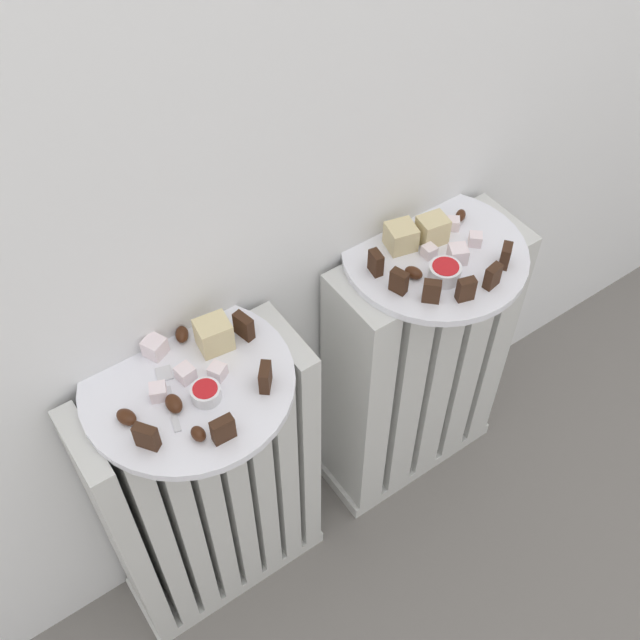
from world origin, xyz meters
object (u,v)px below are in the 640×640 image
(radiator_left, at_px, (212,491))
(radiator_right, at_px, (416,370))
(plate_right, at_px, (435,253))
(plate_left, at_px, (188,383))
(jam_bowl_left, at_px, (206,393))
(jam_bowl_right, at_px, (445,272))
(fork, at_px, (169,393))

(radiator_left, relative_size, radiator_right, 1.00)
(plate_right, bearing_deg, plate_left, 180.00)
(radiator_right, bearing_deg, plate_left, 180.00)
(jam_bowl_left, xyz_separation_m, jam_bowl_right, (0.38, -0.01, 0.00))
(plate_right, bearing_deg, jam_bowl_right, -118.03)
(radiator_left, height_order, jam_bowl_right, jam_bowl_right)
(plate_left, bearing_deg, jam_bowl_right, -7.47)
(fork, bearing_deg, plate_right, 0.74)
(jam_bowl_right, height_order, fork, jam_bowl_right)
(radiator_right, xyz_separation_m, jam_bowl_right, (-0.03, -0.05, 0.31))
(radiator_left, xyz_separation_m, jam_bowl_right, (0.38, -0.05, 0.31))
(plate_left, height_order, plate_right, same)
(radiator_right, relative_size, fork, 5.42)
(radiator_left, height_order, plate_right, plate_right)
(radiator_left, bearing_deg, jam_bowl_right, -7.47)
(plate_right, bearing_deg, radiator_right, 180.00)
(radiator_right, height_order, plate_right, plate_right)
(plate_left, relative_size, jam_bowl_left, 7.27)
(radiator_left, distance_m, fork, 0.29)
(radiator_left, relative_size, jam_bowl_left, 14.51)
(jam_bowl_right, bearing_deg, radiator_right, 61.97)
(jam_bowl_right, bearing_deg, plate_right, 61.97)
(radiator_right, xyz_separation_m, plate_right, (0.00, 0.00, 0.29))
(radiator_right, xyz_separation_m, fork, (-0.44, -0.01, 0.29))
(radiator_right, bearing_deg, jam_bowl_left, -174.61)
(plate_right, xyz_separation_m, jam_bowl_left, (-0.40, -0.04, 0.02))
(radiator_right, relative_size, plate_left, 2.00)
(jam_bowl_left, bearing_deg, plate_left, 100.81)
(radiator_left, bearing_deg, radiator_right, 0.00)
(jam_bowl_left, relative_size, fork, 0.37)
(radiator_right, xyz_separation_m, jam_bowl_left, (-0.40, -0.04, 0.30))
(jam_bowl_right, bearing_deg, fork, 173.82)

